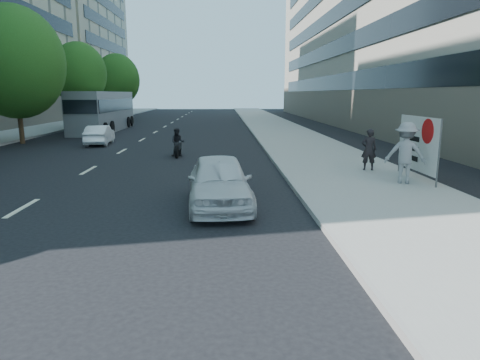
{
  "coord_description": "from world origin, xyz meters",
  "views": [
    {
      "loc": [
        -0.88,
        -9.75,
        3.14
      ],
      "look_at": [
        -0.46,
        1.06,
        0.94
      ],
      "focal_mm": 32.0,
      "sensor_mm": 36.0,
      "label": 1
    }
  ],
  "objects_px": {
    "jogger": "(406,153)",
    "motorcycle": "(178,144)",
    "pedestrian_woman": "(369,150)",
    "white_sedan_mid": "(100,135)",
    "protest_banner": "(418,144)",
    "bus": "(104,111)",
    "white_sedan_near": "(219,181)"
  },
  "relations": [
    {
      "from": "jogger",
      "to": "protest_banner",
      "type": "xyz_separation_m",
      "value": [
        0.75,
        0.77,
        0.22
      ]
    },
    {
      "from": "white_sedan_near",
      "to": "jogger",
      "type": "bearing_deg",
      "value": 16.18
    },
    {
      "from": "jogger",
      "to": "white_sedan_near",
      "type": "distance_m",
      "value": 6.64
    },
    {
      "from": "jogger",
      "to": "white_sedan_mid",
      "type": "distance_m",
      "value": 19.08
    },
    {
      "from": "jogger",
      "to": "motorcycle",
      "type": "height_order",
      "value": "jogger"
    },
    {
      "from": "protest_banner",
      "to": "motorcycle",
      "type": "bearing_deg",
      "value": 143.03
    },
    {
      "from": "bus",
      "to": "pedestrian_woman",
      "type": "bearing_deg",
      "value": -52.34
    },
    {
      "from": "pedestrian_woman",
      "to": "protest_banner",
      "type": "bearing_deg",
      "value": 129.52
    },
    {
      "from": "white_sedan_mid",
      "to": "bus",
      "type": "bearing_deg",
      "value": -81.11
    },
    {
      "from": "white_sedan_mid",
      "to": "motorcycle",
      "type": "height_order",
      "value": "motorcycle"
    },
    {
      "from": "white_sedan_mid",
      "to": "bus",
      "type": "height_order",
      "value": "bus"
    },
    {
      "from": "pedestrian_woman",
      "to": "jogger",
      "type": "bearing_deg",
      "value": 105.46
    },
    {
      "from": "jogger",
      "to": "motorcycle",
      "type": "relative_size",
      "value": 1.01
    },
    {
      "from": "pedestrian_woman",
      "to": "white_sedan_mid",
      "type": "bearing_deg",
      "value": -31.02
    },
    {
      "from": "white_sedan_mid",
      "to": "white_sedan_near",
      "type": "bearing_deg",
      "value": 111.78
    },
    {
      "from": "white_sedan_mid",
      "to": "motorcycle",
      "type": "xyz_separation_m",
      "value": [
        5.44,
        -5.44,
        0.04
      ]
    },
    {
      "from": "motorcycle",
      "to": "bus",
      "type": "distance_m",
      "value": 17.57
    },
    {
      "from": "jogger",
      "to": "white_sedan_mid",
      "type": "bearing_deg",
      "value": -19.32
    },
    {
      "from": "jogger",
      "to": "white_sedan_mid",
      "type": "xyz_separation_m",
      "value": [
        -13.86,
        13.11,
        -0.58
      ]
    },
    {
      "from": "pedestrian_woman",
      "to": "white_sedan_near",
      "type": "relative_size",
      "value": 0.39
    },
    {
      "from": "white_sedan_mid",
      "to": "bus",
      "type": "relative_size",
      "value": 0.3
    },
    {
      "from": "pedestrian_woman",
      "to": "motorcycle",
      "type": "height_order",
      "value": "pedestrian_woman"
    },
    {
      "from": "pedestrian_woman",
      "to": "bus",
      "type": "height_order",
      "value": "bus"
    },
    {
      "from": "white_sedan_near",
      "to": "motorcycle",
      "type": "relative_size",
      "value": 2.08
    },
    {
      "from": "jogger",
      "to": "pedestrian_woman",
      "type": "height_order",
      "value": "jogger"
    },
    {
      "from": "pedestrian_woman",
      "to": "white_sedan_mid",
      "type": "relative_size",
      "value": 0.45
    },
    {
      "from": "protest_banner",
      "to": "motorcycle",
      "type": "relative_size",
      "value": 1.5
    },
    {
      "from": "white_sedan_near",
      "to": "white_sedan_mid",
      "type": "bearing_deg",
      "value": 112.82
    },
    {
      "from": "white_sedan_mid",
      "to": "motorcycle",
      "type": "relative_size",
      "value": 1.78
    },
    {
      "from": "white_sedan_near",
      "to": "bus",
      "type": "xyz_separation_m",
      "value": [
        -10.07,
        25.57,
        0.91
      ]
    },
    {
      "from": "bus",
      "to": "jogger",
      "type": "bearing_deg",
      "value": -54.86
    },
    {
      "from": "protest_banner",
      "to": "bus",
      "type": "xyz_separation_m",
      "value": [
        -17.06,
        22.56,
        0.23
      ]
    }
  ]
}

